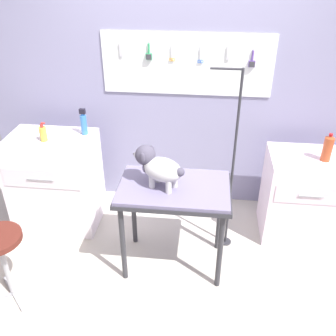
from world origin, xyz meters
TOP-DOWN VIEW (x-y plane):
  - ground at (0.00, 0.00)m, footprint 4.40×4.00m
  - rear_wall_panel at (0.00, 1.28)m, footprint 4.00×0.11m
  - grooming_table at (0.01, 0.23)m, footprint 0.90×0.58m
  - grooming_arm at (0.47, 0.53)m, footprint 0.30×0.11m
  - dog at (-0.12, 0.22)m, footprint 0.43×0.31m
  - counter_left at (-1.20, 0.70)m, footprint 0.80×0.58m
  - cabinet_right at (1.16, 0.78)m, footprint 0.68×0.54m
  - stool at (-1.24, -0.28)m, footprint 0.36×0.36m
  - spray_bottle_tall at (-0.89, 0.84)m, footprint 0.06×0.06m
  - pump_bottle_white at (-1.21, 0.66)m, footprint 0.07×0.06m
  - soda_bottle at (1.27, 0.73)m, footprint 0.08×0.08m

SIDE VIEW (x-z plane):
  - ground at x=0.00m, z-range -0.04..0.00m
  - cabinet_right at x=1.16m, z-range 0.00..0.84m
  - counter_left at x=-1.20m, z-range 0.00..0.93m
  - stool at x=-1.24m, z-range 0.20..0.82m
  - grooming_table at x=0.01m, z-range 0.31..1.12m
  - grooming_arm at x=0.47m, z-range -0.05..1.62m
  - soda_bottle at x=1.27m, z-range 0.83..1.09m
  - dog at x=-0.12m, z-range 0.82..1.14m
  - pump_bottle_white at x=-1.21m, z-range 0.91..1.09m
  - spray_bottle_tall at x=-0.89m, z-range 0.91..1.16m
  - rear_wall_panel at x=0.00m, z-range 0.01..2.31m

